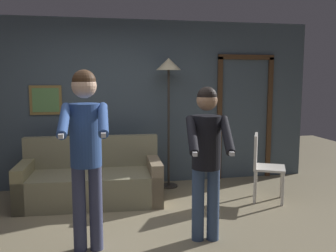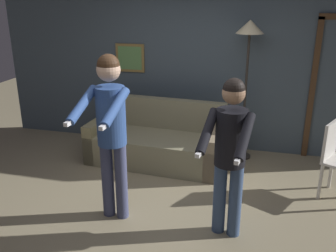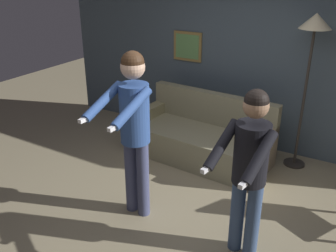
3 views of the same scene
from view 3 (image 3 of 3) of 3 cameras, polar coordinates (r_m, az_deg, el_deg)
name	(u,v)px [view 3 (image 3 of 3)]	position (r m, az deg, el deg)	size (l,w,h in m)	color
ground_plane	(180,219)	(4.15, 1.89, -14.01)	(12.00, 12.00, 0.00)	gray
back_wall_assembly	(258,59)	(5.43, 13.57, 9.87)	(6.40, 0.10, 2.60)	#465561
couch	(201,139)	(5.23, 5.12, -2.00)	(1.95, 0.97, 0.87)	gray
torchiere_lamp	(313,38)	(4.87, 21.28, 12.45)	(0.38, 0.38, 2.00)	#332D28
person_standing_left	(134,120)	(3.72, -5.28, 0.85)	(0.45, 0.73, 1.79)	#42486C
person_standing_right	(249,163)	(3.27, 12.29, -5.51)	(0.50, 0.65, 1.62)	#394F75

